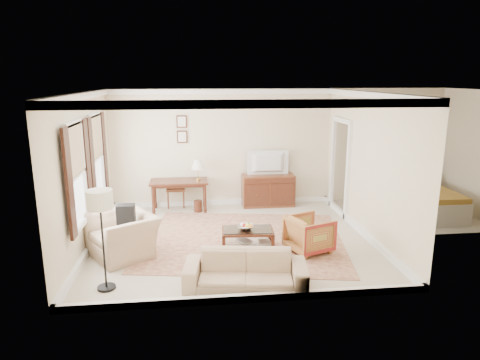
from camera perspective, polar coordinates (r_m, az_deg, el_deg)
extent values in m
cube|color=beige|center=(8.66, -1.10, -7.92)|extent=(5.50, 5.00, 0.01)
cube|color=white|center=(8.06, -1.19, 11.64)|extent=(5.50, 5.00, 0.01)
cube|color=beige|center=(10.69, -2.42, 4.29)|extent=(5.50, 0.01, 2.90)
cube|color=beige|center=(5.83, 1.18, -3.60)|extent=(5.50, 0.01, 2.90)
cube|color=beige|center=(8.44, -20.07, 0.97)|extent=(0.01, 5.00, 2.90)
cube|color=beige|center=(8.92, 16.74, 1.86)|extent=(0.01, 5.00, 2.90)
cube|color=beige|center=(10.92, 21.14, -4.26)|extent=(3.00, 2.70, 0.01)
cube|color=beige|center=(11.37, 28.49, 3.22)|extent=(0.01, 2.70, 2.90)
cube|color=maroon|center=(8.62, 0.51, -7.96)|extent=(4.39, 3.93, 0.01)
cube|color=#4D2416|center=(10.37, -8.13, -0.20)|extent=(1.37, 0.69, 0.05)
cylinder|color=#4D2416|center=(10.25, -11.50, -2.68)|extent=(0.07, 0.07, 0.70)
cylinder|color=#4D2416|center=(10.21, -4.69, -2.51)|extent=(0.07, 0.07, 0.70)
cylinder|color=#4D2416|center=(10.76, -11.27, -1.90)|extent=(0.07, 0.07, 0.70)
cylinder|color=#4D2416|center=(10.72, -4.79, -1.73)|extent=(0.07, 0.07, 0.70)
cube|color=brown|center=(10.77, 3.75, -1.37)|extent=(1.30, 0.50, 0.80)
imported|color=black|center=(10.56, 3.85, 3.28)|extent=(0.98, 0.57, 0.13)
cube|color=#4D2416|center=(8.06, 1.02, -6.80)|extent=(0.99, 0.62, 0.04)
cube|color=silver|center=(8.05, 1.02, -6.57)|extent=(0.93, 0.56, 0.01)
cube|color=silver|center=(8.14, 1.01, -8.32)|extent=(0.91, 0.54, 0.02)
cube|color=#4D2416|center=(7.88, -2.17, -8.73)|extent=(0.06, 0.06, 0.37)
cube|color=#4D2416|center=(7.93, 4.40, -8.60)|extent=(0.06, 0.06, 0.37)
cube|color=#4D2416|center=(8.34, -2.20, -7.43)|extent=(0.06, 0.06, 0.37)
cube|color=#4D2416|center=(8.39, 3.99, -7.32)|extent=(0.06, 0.06, 0.37)
imported|color=silver|center=(8.02, 0.73, -6.20)|extent=(0.42, 0.42, 0.10)
imported|color=brown|center=(8.10, -0.07, -8.24)|extent=(0.26, 0.17, 0.38)
imported|color=brown|center=(8.11, 2.59, -8.27)|extent=(0.28, 0.04, 0.38)
imported|color=maroon|center=(8.07, 9.23, -6.92)|extent=(0.89, 0.92, 0.74)
imported|color=tan|center=(8.05, -15.47, -6.24)|extent=(1.28, 1.40, 1.03)
cube|color=black|center=(7.99, -14.97, -4.43)|extent=(0.31, 0.37, 0.40)
imported|color=tan|center=(6.68, 0.75, -11.27)|extent=(1.93, 0.80, 0.73)
cylinder|color=black|center=(7.08, -17.36, -13.51)|extent=(0.28, 0.28, 0.04)
cylinder|color=black|center=(6.82, -17.75, -8.60)|extent=(0.03, 0.03, 1.32)
cylinder|color=silver|center=(6.58, -18.22, -2.49)|extent=(0.39, 0.39, 0.28)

